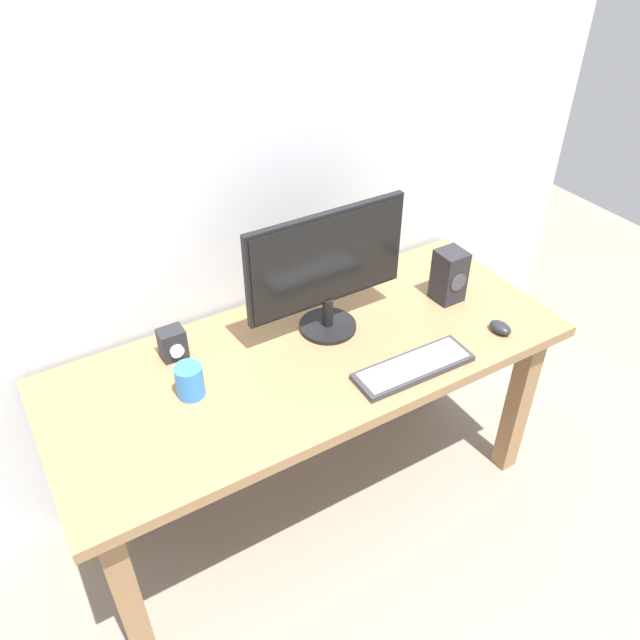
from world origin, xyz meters
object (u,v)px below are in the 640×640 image
object	(u,v)px
desk	(311,376)
coffee_mug	(190,381)
keyboard_primary	(413,367)
audio_controller	(173,344)
speaker_right	(449,276)
mouse	(500,328)
monitor	(327,267)

from	to	relation	value
desk	coffee_mug	distance (m)	0.44
desk	keyboard_primary	distance (m)	0.35
desk	audio_controller	xyz separation A→B (m)	(-0.39, 0.21, 0.16)
keyboard_primary	speaker_right	xyz separation A→B (m)	(0.35, 0.25, 0.09)
speaker_right	keyboard_primary	bearing A→B (deg)	-143.77
mouse	audio_controller	world-z (taller)	audio_controller
monitor	keyboard_primary	bearing A→B (deg)	-70.23
mouse	audio_controller	distance (m)	1.09
keyboard_primary	audio_controller	xyz separation A→B (m)	(-0.62, 0.45, 0.04)
speaker_right	audio_controller	xyz separation A→B (m)	(-0.97, 0.20, -0.05)
monitor	coffee_mug	bearing A→B (deg)	-171.76
desk	coffee_mug	xyz separation A→B (m)	(-0.41, 0.02, 0.16)
audio_controller	coffee_mug	world-z (taller)	coffee_mug
audio_controller	coffee_mug	size ratio (longest dim) A/B	0.98
desk	mouse	world-z (taller)	mouse
mouse	coffee_mug	world-z (taller)	coffee_mug
speaker_right	coffee_mug	size ratio (longest dim) A/B	1.83
speaker_right	desk	bearing A→B (deg)	-178.68
monitor	audio_controller	distance (m)	0.55
keyboard_primary	speaker_right	size ratio (longest dim) A/B	2.05
keyboard_primary	monitor	bearing A→B (deg)	109.77
mouse	coffee_mug	size ratio (longest dim) A/B	0.78
speaker_right	monitor	bearing A→B (deg)	170.30
desk	coffee_mug	world-z (taller)	coffee_mug
desk	audio_controller	world-z (taller)	audio_controller
audio_controller	mouse	bearing A→B (deg)	-24.16
monitor	coffee_mug	distance (m)	0.56
mouse	desk	bearing A→B (deg)	152.60
mouse	coffee_mug	distance (m)	1.05
mouse	speaker_right	size ratio (longest dim) A/B	0.42
audio_controller	desk	bearing A→B (deg)	-28.55
monitor	mouse	world-z (taller)	monitor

